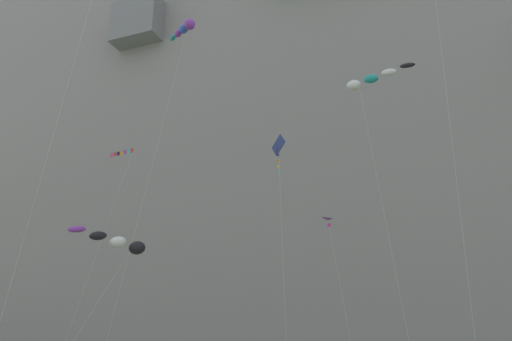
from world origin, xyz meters
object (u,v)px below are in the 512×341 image
object	(u,v)px
kite_windsock_upper_left	(370,80)
kite_delta_front_field	(334,227)
kite_windsock_mid_right	(120,243)
kite_banner_near_cliff	(119,164)
kite_windsock_low_left	(184,29)
kite_diamond_far_left	(279,148)

from	to	relation	value
kite_windsock_upper_left	kite_delta_front_field	world-z (taller)	kite_windsock_upper_left
kite_windsock_mid_right	kite_delta_front_field	bearing A→B (deg)	37.35
kite_windsock_upper_left	kite_banner_near_cliff	bearing A→B (deg)	173.56
kite_windsock_low_left	kite_banner_near_cliff	xyz separation A→B (m)	(-10.66, 5.85, -10.33)
kite_windsock_mid_right	kite_diamond_far_left	distance (m)	14.88
kite_windsock_upper_left	kite_delta_front_field	distance (m)	12.71
kite_windsock_mid_right	kite_delta_front_field	xyz separation A→B (m)	(13.78, 10.52, 2.08)
kite_banner_near_cliff	kite_windsock_mid_right	bearing A→B (deg)	-49.61
kite_windsock_upper_left	kite_delta_front_field	size ratio (longest dim) A/B	2.12
kite_windsock_mid_right	kite_windsock_upper_left	bearing A→B (deg)	22.30
kite_windsock_mid_right	kite_delta_front_field	world-z (taller)	kite_delta_front_field
kite_diamond_far_left	kite_delta_front_field	bearing A→B (deg)	46.45
kite_diamond_far_left	kite_windsock_upper_left	xyz separation A→B (m)	(7.86, 0.64, 5.22)
kite_windsock_mid_right	kite_windsock_low_left	xyz separation A→B (m)	(1.76, 4.61, 20.82)
kite_windsock_upper_left	kite_windsock_mid_right	bearing A→B (deg)	-157.70
kite_banner_near_cliff	kite_delta_front_field	world-z (taller)	kite_banner_near_cliff
kite_windsock_low_left	kite_delta_front_field	bearing A→B (deg)	26.16
kite_diamond_far_left	kite_windsock_mid_right	bearing A→B (deg)	-146.46
kite_diamond_far_left	kite_banner_near_cliff	distance (m)	19.59
kite_diamond_far_left	kite_banner_near_cliff	bearing A→B (deg)	169.10
kite_windsock_mid_right	kite_banner_near_cliff	bearing A→B (deg)	130.39
kite_windsock_upper_left	kite_diamond_far_left	bearing A→B (deg)	-175.37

